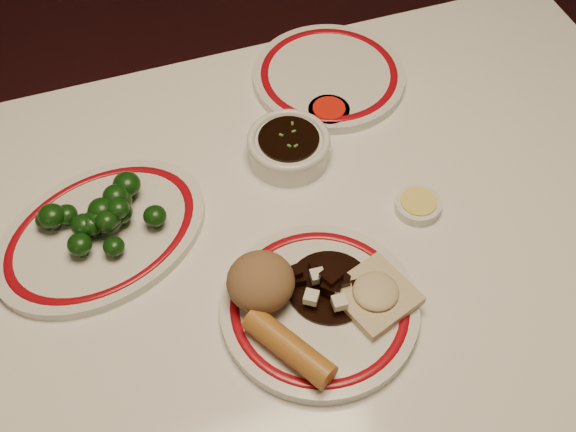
# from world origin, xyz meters

# --- Properties ---
(dining_table) EXTENTS (1.20, 0.90, 0.75)m
(dining_table) POSITION_xyz_m (0.00, 0.00, 0.66)
(dining_table) COLOR white
(dining_table) RESTS_ON ground
(main_plate) EXTENTS (0.30, 0.30, 0.02)m
(main_plate) POSITION_xyz_m (-0.02, -0.06, 0.76)
(main_plate) COLOR silver
(main_plate) RESTS_ON dining_table
(rice_mound) EXTENTS (0.08, 0.08, 0.06)m
(rice_mound) POSITION_xyz_m (-0.08, -0.02, 0.80)
(rice_mound) COLOR brown
(rice_mound) RESTS_ON main_plate
(spring_roll) EXTENTS (0.09, 0.12, 0.03)m
(spring_roll) POSITION_xyz_m (-0.07, -0.11, 0.78)
(spring_roll) COLOR #B2702B
(spring_roll) RESTS_ON main_plate
(fried_wonton) EXTENTS (0.11, 0.11, 0.02)m
(fried_wonton) POSITION_xyz_m (0.05, -0.08, 0.78)
(fried_wonton) COLOR #C4B48A
(fried_wonton) RESTS_ON main_plate
(stirfry_heap) EXTENTS (0.11, 0.11, 0.03)m
(stirfry_heap) POSITION_xyz_m (0.00, -0.04, 0.78)
(stirfry_heap) COLOR black
(stirfry_heap) RESTS_ON main_plate
(broccoli_plate) EXTENTS (0.36, 0.34, 0.02)m
(broccoli_plate) POSITION_xyz_m (-0.25, 0.14, 0.76)
(broccoli_plate) COLOR silver
(broccoli_plate) RESTS_ON dining_table
(broccoli_pile) EXTENTS (0.17, 0.12, 0.05)m
(broccoli_pile) POSITION_xyz_m (-0.24, 0.15, 0.79)
(broccoli_pile) COLOR #23471C
(broccoli_pile) RESTS_ON broccoli_plate
(soy_bowl) EXTENTS (0.12, 0.12, 0.04)m
(soy_bowl) POSITION_xyz_m (0.03, 0.19, 0.77)
(soy_bowl) COLOR silver
(soy_bowl) RESTS_ON dining_table
(sweet_sour_dish) EXTENTS (0.06, 0.06, 0.02)m
(sweet_sour_dish) POSITION_xyz_m (0.12, 0.25, 0.76)
(sweet_sour_dish) COLOR silver
(sweet_sour_dish) RESTS_ON dining_table
(mustard_dish) EXTENTS (0.06, 0.06, 0.02)m
(mustard_dish) POSITION_xyz_m (0.17, 0.05, 0.76)
(mustard_dish) COLOR silver
(mustard_dish) RESTS_ON dining_table
(far_plate) EXTENTS (0.30, 0.30, 0.02)m
(far_plate) POSITION_xyz_m (0.15, 0.33, 0.76)
(far_plate) COLOR silver
(far_plate) RESTS_ON dining_table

